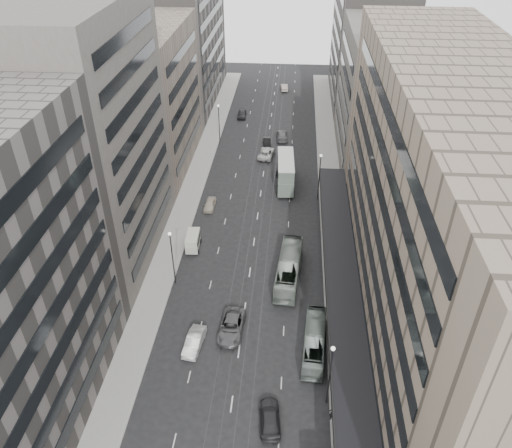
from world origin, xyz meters
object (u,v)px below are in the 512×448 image
(sedan_2, at_px, (231,326))
(bus_near, at_px, (314,342))
(sedan_1, at_px, (194,342))
(panel_van, at_px, (193,241))
(bus_far, at_px, (289,268))
(double_decker, at_px, (286,172))
(pedestrian, at_px, (333,413))

(sedan_2, bearing_deg, bus_near, -9.21)
(sedan_1, bearing_deg, panel_van, 107.52)
(bus_far, height_order, panel_van, bus_far)
(panel_van, bearing_deg, bus_near, -49.22)
(bus_near, height_order, double_decker, double_decker)
(bus_near, xyz_separation_m, double_decker, (-4.41, 36.98, 1.51))
(panel_van, distance_m, sedan_2, 17.51)
(bus_far, bearing_deg, sedan_1, 55.64)
(sedan_1, distance_m, pedestrian, 17.51)
(panel_van, height_order, sedan_1, panel_van)
(bus_far, height_order, sedan_1, bus_far)
(bus_near, distance_m, double_decker, 37.27)
(double_decker, xyz_separation_m, pedestrian, (6.11, -45.90, -1.68))
(sedan_1, height_order, sedan_2, sedan_2)
(panel_van, bearing_deg, sedan_1, -82.31)
(bus_far, bearing_deg, pedestrian, 107.56)
(sedan_2, distance_m, pedestrian, 15.85)
(sedan_1, bearing_deg, sedan_2, 40.43)
(bus_far, distance_m, sedan_1, 16.70)
(sedan_2, bearing_deg, pedestrian, -41.10)
(bus_near, height_order, bus_far, bus_far)
(panel_van, xyz_separation_m, sedan_2, (7.50, -15.82, -0.51))
(bus_near, relative_size, double_decker, 0.99)
(double_decker, bearing_deg, panel_van, -126.68)
(bus_near, bearing_deg, sedan_2, -8.15)
(bus_near, height_order, pedestrian, bus_near)
(panel_van, distance_m, pedestrian, 32.81)
(double_decker, relative_size, sedan_1, 2.04)
(double_decker, height_order, panel_van, double_decker)
(double_decker, bearing_deg, sedan_2, -101.47)
(panel_van, relative_size, sedan_1, 0.83)
(bus_near, xyz_separation_m, pedestrian, (1.70, -8.93, -0.17))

